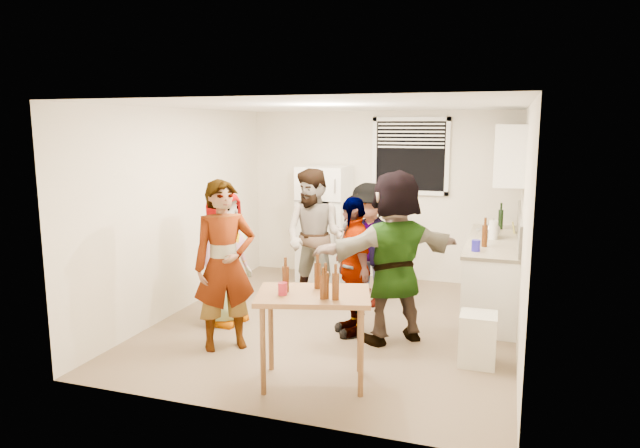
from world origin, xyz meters
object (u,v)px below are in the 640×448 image
(kettle, at_px, (491,238))
(blue_cup, at_px, (476,251))
(red_cup, at_px, (283,295))
(guest_stripe, at_px, (227,347))
(wine_bottle, at_px, (500,229))
(serving_table, at_px, (314,382))
(guest_grey, at_px, (226,322))
(beer_bottle_table, at_px, (323,299))
(guest_back_left, at_px, (315,302))
(beer_bottle_counter, at_px, (484,247))
(guest_black, at_px, (352,333))
(refrigerator, at_px, (325,223))
(trash_bin, at_px, (478,339))
(guest_back_right, at_px, (368,304))
(guest_orange, at_px, (392,339))

(kettle, bearing_deg, blue_cup, -107.52)
(red_cup, bearing_deg, guest_stripe, 144.95)
(kettle, xyz_separation_m, wine_bottle, (0.10, 0.66, 0.00))
(serving_table, xyz_separation_m, guest_grey, (-1.50, 1.17, 0.00))
(beer_bottle_table, bearing_deg, red_cup, 179.45)
(blue_cup, bearing_deg, guest_back_left, 170.90)
(red_cup, bearing_deg, beer_bottle_counter, 55.56)
(beer_bottle_counter, height_order, blue_cup, beer_bottle_counter)
(guest_grey, relative_size, guest_black, 1.02)
(refrigerator, height_order, red_cup, refrigerator)
(beer_bottle_counter, distance_m, guest_black, 1.83)
(serving_table, height_order, guest_grey, serving_table)
(kettle, distance_m, beer_bottle_table, 3.17)
(trash_bin, xyz_separation_m, guest_stripe, (-2.51, -0.38, -0.25))
(wine_bottle, bearing_deg, refrigerator, -179.46)
(guest_back_left, relative_size, guest_back_right, 1.11)
(trash_bin, height_order, red_cup, red_cup)
(serving_table, relative_size, guest_orange, 0.54)
(red_cup, height_order, guest_grey, red_cup)
(beer_bottle_counter, distance_m, beer_bottle_table, 2.61)
(serving_table, height_order, red_cup, red_cup)
(refrigerator, distance_m, serving_table, 3.66)
(guest_orange, bearing_deg, beer_bottle_table, 37.04)
(blue_cup, distance_m, serving_table, 2.45)
(kettle, height_order, guest_back_right, kettle)
(red_cup, xyz_separation_m, guest_grey, (-1.26, 1.30, -0.83))
(red_cup, height_order, guest_back_left, red_cup)
(beer_bottle_table, xyz_separation_m, guest_orange, (0.34, 1.39, -0.83))
(wine_bottle, height_order, guest_back_left, wine_bottle)
(wine_bottle, xyz_separation_m, guest_grey, (-2.99, -2.26, -0.90))
(refrigerator, relative_size, kettle, 6.63)
(trash_bin, bearing_deg, guest_stripe, -171.31)
(kettle, bearing_deg, guest_back_left, -174.84)
(wine_bottle, relative_size, trash_bin, 0.52)
(serving_table, relative_size, guest_back_left, 0.56)
(beer_bottle_table, height_order, guest_stripe, beer_bottle_table)
(trash_bin, bearing_deg, guest_grey, 174.22)
(blue_cup, height_order, red_cup, blue_cup)
(guest_stripe, height_order, guest_orange, guest_orange)
(kettle, distance_m, blue_cup, 0.88)
(serving_table, relative_size, guest_black, 0.64)
(kettle, relative_size, beer_bottle_counter, 1.01)
(wine_bottle, height_order, blue_cup, wine_bottle)
(guest_black, distance_m, guest_orange, 0.46)
(beer_bottle_counter, xyz_separation_m, beer_bottle_table, (-1.21, -2.31, -0.07))
(beer_bottle_table, bearing_deg, serving_table, 134.75)
(refrigerator, relative_size, trash_bin, 3.35)
(refrigerator, distance_m, kettle, 2.48)
(refrigerator, height_order, beer_bottle_table, refrigerator)
(refrigerator, height_order, serving_table, refrigerator)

